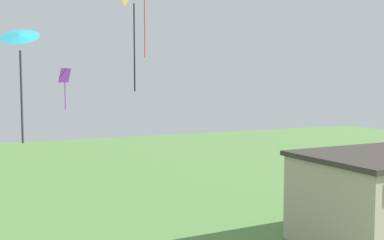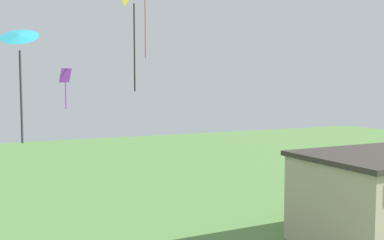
# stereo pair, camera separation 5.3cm
# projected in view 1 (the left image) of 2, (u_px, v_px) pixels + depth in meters

# --- Properties ---
(kite_cyan_delta) EXTENTS (1.05, 1.00, 2.67)m
(kite_cyan_delta) POSITION_uv_depth(u_px,v_px,m) (20.00, 42.00, 9.57)
(kite_cyan_delta) COLOR #2DB2C6
(kite_yellow_diamond) EXTENTS (0.97, 1.06, 3.75)m
(kite_yellow_diamond) POSITION_uv_depth(u_px,v_px,m) (134.00, 3.00, 13.52)
(kite_yellow_diamond) COLOR yellow
(kite_purple_streamer) EXTENTS (0.58, 0.45, 1.91)m
(kite_purple_streamer) POSITION_uv_depth(u_px,v_px,m) (65.00, 82.00, 19.90)
(kite_purple_streamer) COLOR purple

